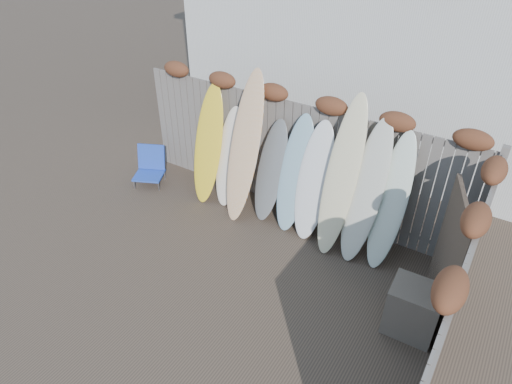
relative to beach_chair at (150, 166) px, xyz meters
The scene contains 15 objects.
ground 3.21m from the beach_chair, 31.85° to the right, with size 80.00×80.00×0.00m, color #493A2D.
back_fence 2.99m from the beach_chair, 14.29° to the left, with size 6.05×0.28×2.24m.
right_fence 5.94m from the beach_chair, 14.10° to the right, with size 0.28×4.40×2.24m.
beach_chair is the anchor object (origin of this frame).
wooden_crate 5.40m from the beach_chair, ahead, with size 0.62×0.52×0.73m, color #484136.
lattice_panel 5.57m from the beach_chair, ahead, with size 0.05×1.25×1.87m, color #4A3D2D.
surfboard_0 1.47m from the beach_chair, 11.59° to the left, with size 0.53×0.07×2.16m, color yellow.
surfboard_1 1.78m from the beach_chair, 11.06° to the left, with size 0.50×0.07×1.81m, color white.
surfboard_2 2.27m from the beach_chair, ahead, with size 0.54×0.07×2.60m, color #F7A37F.
surfboard_3 2.57m from the beach_chair, ahead, with size 0.51×0.07×1.80m, color slate.
surfboard_4 3.03m from the beach_chair, ahead, with size 0.53×0.07×2.00m, color #88B0C2.
surfboard_5 3.37m from the beach_chair, ahead, with size 0.55×0.07×1.99m, color white.
surfboard_6 3.87m from the beach_chair, ahead, with size 0.50×0.07×2.55m, color beige.
surfboard_7 4.24m from the beach_chair, ahead, with size 0.52×0.07×2.28m, color beige.
surfboard_8 4.60m from the beach_chair, ahead, with size 0.46×0.07×2.15m, color silver.
Camera 1 is at (3.00, -3.59, 4.89)m, focal length 32.00 mm.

